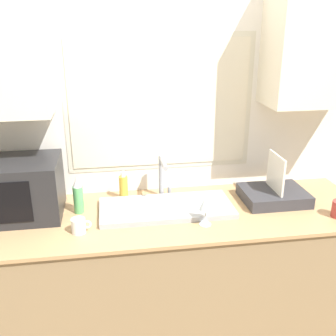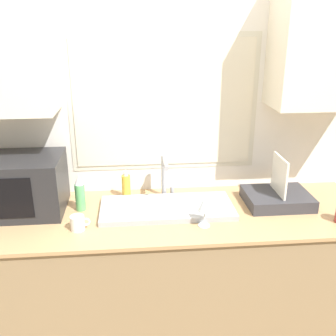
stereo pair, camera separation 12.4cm
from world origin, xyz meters
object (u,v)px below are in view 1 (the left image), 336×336
object	(u,v)px
faucet	(163,174)
dish_rack	(274,194)
soap_bottle	(124,187)
wine_glass	(206,203)
microwave	(12,189)
spray_bottle	(78,196)
mug_near_sink	(79,226)

from	to	relation	value
faucet	dish_rack	world-z (taller)	dish_rack
faucet	soap_bottle	distance (m)	0.25
soap_bottle	wine_glass	size ratio (longest dim) A/B	1.03
microwave	dish_rack	world-z (taller)	microwave
microwave	dish_rack	distance (m)	1.49
microwave	spray_bottle	world-z (taller)	microwave
dish_rack	soap_bottle	world-z (taller)	dish_rack
soap_bottle	faucet	bearing A→B (deg)	-4.71
faucet	microwave	size ratio (longest dim) A/B	0.51
microwave	soap_bottle	xyz separation A→B (m)	(0.60, 0.11, -0.08)
wine_glass	microwave	bearing A→B (deg)	164.83
microwave	wine_glass	size ratio (longest dim) A/B	2.99
mug_near_sink	soap_bottle	bearing A→B (deg)	56.19
faucet	dish_rack	bearing A→B (deg)	-12.69
faucet	spray_bottle	distance (m)	0.51
microwave	soap_bottle	distance (m)	0.62
soap_bottle	wine_glass	distance (m)	0.56
microwave	spray_bottle	xyz separation A→B (m)	(0.35, -0.02, -0.06)
faucet	soap_bottle	world-z (taller)	faucet
microwave	mug_near_sink	xyz separation A→B (m)	(0.36, -0.25, -0.12)
mug_near_sink	wine_glass	distance (m)	0.66
wine_glass	faucet	bearing A→B (deg)	115.27
soap_bottle	mug_near_sink	world-z (taller)	soap_bottle
faucet	spray_bottle	xyz separation A→B (m)	(-0.49, -0.12, -0.06)
spray_bottle	soap_bottle	bearing A→B (deg)	27.97
faucet	soap_bottle	bearing A→B (deg)	175.29
spray_bottle	mug_near_sink	world-z (taller)	spray_bottle
spray_bottle	wine_glass	distance (m)	0.71
microwave	mug_near_sink	distance (m)	0.45
soap_bottle	wine_glass	world-z (taller)	soap_bottle
dish_rack	spray_bottle	world-z (taller)	dish_rack
spray_bottle	wine_glass	world-z (taller)	spray_bottle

